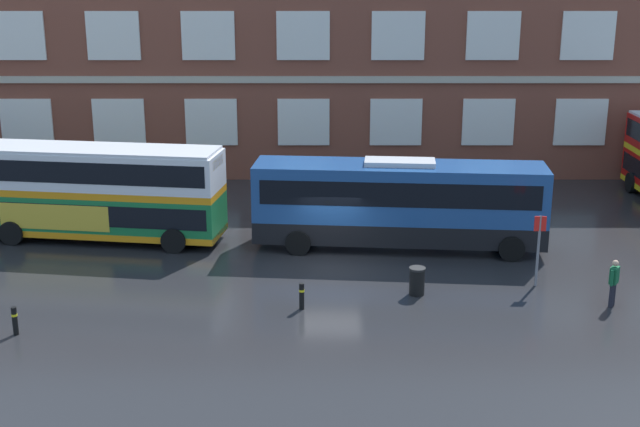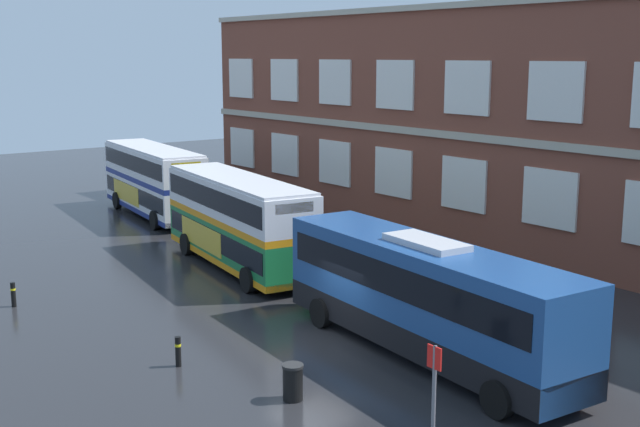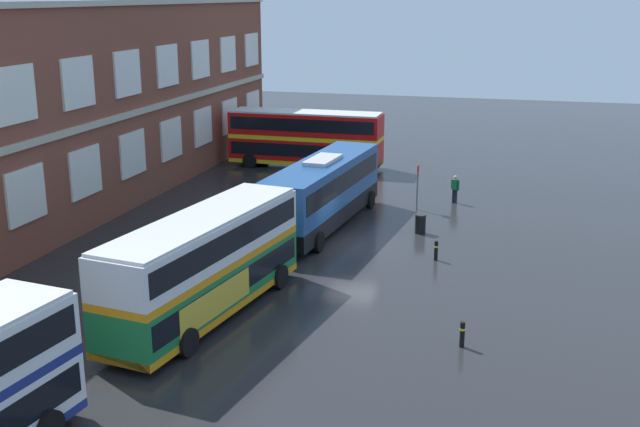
# 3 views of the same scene
# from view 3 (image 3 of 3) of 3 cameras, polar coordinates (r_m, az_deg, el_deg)

# --- Properties ---
(ground_plane) EXTENTS (120.00, 120.00, 0.00)m
(ground_plane) POSITION_cam_3_polar(r_m,az_deg,el_deg) (39.66, -0.51, -2.15)
(ground_plane) COLOR #232326
(brick_terminal_building) EXTENTS (55.30, 8.19, 11.86)m
(brick_terminal_building) POSITION_cam_3_polar(r_m,az_deg,el_deg) (44.28, -21.46, 6.35)
(brick_terminal_building) COLOR brown
(brick_terminal_building) RESTS_ON ground
(double_decker_middle) EXTENTS (11.26, 4.14, 4.07)m
(double_decker_middle) POSITION_cam_3_polar(r_m,az_deg,el_deg) (30.45, -8.40, -3.67)
(double_decker_middle) COLOR #197038
(double_decker_middle) RESTS_ON ground
(double_decker_far) EXTENTS (2.90, 11.01, 4.07)m
(double_decker_far) POSITION_cam_3_polar(r_m,az_deg,el_deg) (56.64, -1.05, 5.53)
(double_decker_far) COLOR red
(double_decker_far) RESTS_ON ground
(touring_coach) EXTENTS (12.18, 3.71, 3.80)m
(touring_coach) POSITION_cam_3_polar(r_m,az_deg,el_deg) (41.87, 0.21, 1.54)
(touring_coach) COLOR navy
(touring_coach) RESTS_ON ground
(waiting_passenger) EXTENTS (0.46, 0.58, 1.70)m
(waiting_passenger) POSITION_cam_3_polar(r_m,az_deg,el_deg) (47.65, 9.82, 1.85)
(waiting_passenger) COLOR black
(waiting_passenger) RESTS_ON ground
(bus_stand_flag) EXTENTS (0.44, 0.10, 2.70)m
(bus_stand_flag) POSITION_cam_3_polar(r_m,az_deg,el_deg) (45.60, 7.13, 2.24)
(bus_stand_flag) COLOR slate
(bus_stand_flag) RESTS_ON ground
(station_litter_bin) EXTENTS (0.60, 0.60, 1.03)m
(station_litter_bin) POSITION_cam_3_polar(r_m,az_deg,el_deg) (41.43, 7.34, -0.74)
(station_litter_bin) COLOR black
(station_litter_bin) RESTS_ON ground
(safety_bollard_west) EXTENTS (0.19, 0.19, 0.95)m
(safety_bollard_west) POSITION_cam_3_polar(r_m,az_deg,el_deg) (28.61, 10.33, -8.65)
(safety_bollard_west) COLOR black
(safety_bollard_west) RESTS_ON ground
(safety_bollard_east) EXTENTS (0.19, 0.19, 0.95)m
(safety_bollard_east) POSITION_cam_3_polar(r_m,az_deg,el_deg) (37.35, 8.46, -2.68)
(safety_bollard_east) COLOR black
(safety_bollard_east) RESTS_ON ground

